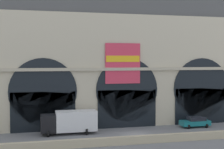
% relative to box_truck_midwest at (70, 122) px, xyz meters
% --- Properties ---
extents(ground_plane, '(200.00, 200.00, 0.00)m').
position_rel_box_truck_midwest_xyz_m(ground_plane, '(8.79, -2.65, -1.70)').
color(ground_plane, slate).
extents(quay_parapet_wall, '(90.00, 0.70, 0.95)m').
position_rel_box_truck_midwest_xyz_m(quay_parapet_wall, '(8.79, -6.99, -1.22)').
color(quay_parapet_wall, '#BCAD8C').
rests_on(quay_parapet_wall, ground).
extents(station_building, '(51.18, 4.84, 20.50)m').
position_rel_box_truck_midwest_xyz_m(station_building, '(8.83, 4.57, 8.24)').
color(station_building, beige).
rests_on(station_building, ground).
extents(box_truck_midwest, '(7.50, 2.91, 3.12)m').
position_rel_box_truck_midwest_xyz_m(box_truck_midwest, '(0.00, 0.00, 0.00)').
color(box_truck_midwest, black).
rests_on(box_truck_midwest, ground).
extents(car_mideast, '(4.40, 2.22, 1.55)m').
position_rel_box_truck_midwest_xyz_m(car_mideast, '(18.71, -0.01, -0.90)').
color(car_mideast, '#19727A').
rests_on(car_mideast, ground).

